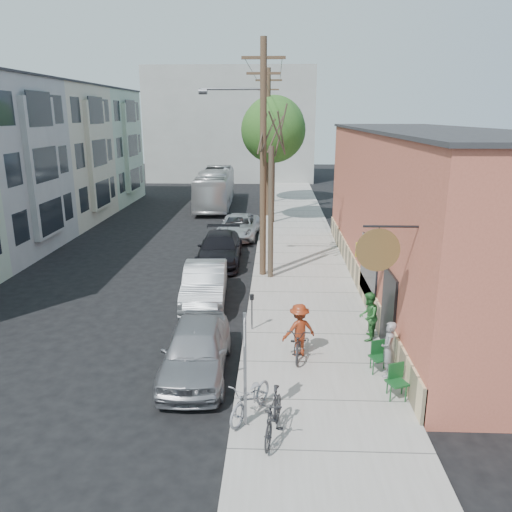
{
  "coord_description": "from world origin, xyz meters",
  "views": [
    {
      "loc": [
        3.0,
        -15.23,
        7.14
      ],
      "look_at": [
        2.21,
        4.57,
        1.5
      ],
      "focal_mm": 35.0,
      "sensor_mm": 36.0,
      "label": 1
    }
  ],
  "objects_px": {
    "cyclist": "(299,330)",
    "patron_grey": "(388,349)",
    "bus": "(215,188)",
    "patio_chair_b": "(397,382)",
    "parked_bike_b": "(251,398)",
    "parked_bike_a": "(273,415)",
    "tree_leafy_mid": "(273,130)",
    "patron_green": "(368,316)",
    "sign_post": "(245,359)",
    "patio_chair_a": "(379,357)",
    "car_1": "(205,284)",
    "tree_leafy_far": "(274,127)",
    "utility_pole_near": "(262,157)",
    "car_0": "(196,349)",
    "car_3": "(239,226)",
    "car_2": "(220,249)",
    "parking_meter_near": "(252,306)",
    "tree_bare": "(271,214)",
    "parking_meter_far": "(261,238)"
  },
  "relations": [
    {
      "from": "tree_leafy_mid",
      "to": "car_0",
      "type": "distance_m",
      "value": 21.09
    },
    {
      "from": "utility_pole_near",
      "to": "parked_bike_b",
      "type": "height_order",
      "value": "utility_pole_near"
    },
    {
      "from": "patio_chair_b",
      "to": "parked_bike_b",
      "type": "bearing_deg",
      "value": 171.38
    },
    {
      "from": "bus",
      "to": "car_0",
      "type": "bearing_deg",
      "value": -86.24
    },
    {
      "from": "parking_meter_near",
      "to": "patio_chair_a",
      "type": "xyz_separation_m",
      "value": [
        3.7,
        -2.76,
        -0.39
      ]
    },
    {
      "from": "parked_bike_a",
      "to": "bus",
      "type": "bearing_deg",
      "value": 109.97
    },
    {
      "from": "tree_leafy_far",
      "to": "patio_chair_b",
      "type": "height_order",
      "value": "tree_leafy_far"
    },
    {
      "from": "tree_leafy_far",
      "to": "parked_bike_a",
      "type": "bearing_deg",
      "value": -89.64
    },
    {
      "from": "sign_post",
      "to": "bus",
      "type": "height_order",
      "value": "sign_post"
    },
    {
      "from": "patio_chair_b",
      "to": "patron_grey",
      "type": "relative_size",
      "value": 0.55
    },
    {
      "from": "cyclist",
      "to": "car_3",
      "type": "relative_size",
      "value": 0.34
    },
    {
      "from": "patio_chair_b",
      "to": "car_1",
      "type": "bearing_deg",
      "value": 107.43
    },
    {
      "from": "patron_grey",
      "to": "cyclist",
      "type": "relative_size",
      "value": 0.98
    },
    {
      "from": "tree_bare",
      "to": "car_2",
      "type": "xyz_separation_m",
      "value": [
        -2.53,
        2.52,
        -2.27
      ]
    },
    {
      "from": "tree_leafy_mid",
      "to": "car_1",
      "type": "relative_size",
      "value": 1.77
    },
    {
      "from": "parked_bike_b",
      "to": "car_1",
      "type": "xyz_separation_m",
      "value": [
        -2.2,
        7.89,
        0.13
      ]
    },
    {
      "from": "tree_leafy_mid",
      "to": "patron_green",
      "type": "xyz_separation_m",
      "value": [
        3.19,
        -18.16,
        -5.21
      ]
    },
    {
      "from": "car_2",
      "to": "patron_green",
      "type": "bearing_deg",
      "value": -58.45
    },
    {
      "from": "tree_bare",
      "to": "patron_grey",
      "type": "bearing_deg",
      "value": -68.91
    },
    {
      "from": "parked_bike_b",
      "to": "bus",
      "type": "xyz_separation_m",
      "value": [
        -4.3,
        29.15,
        0.84
      ]
    },
    {
      "from": "tree_leafy_far",
      "to": "patron_grey",
      "type": "distance_m",
      "value": 29.36
    },
    {
      "from": "tree_leafy_mid",
      "to": "tree_leafy_far",
      "type": "relative_size",
      "value": 0.95
    },
    {
      "from": "parked_bike_a",
      "to": "parked_bike_b",
      "type": "xyz_separation_m",
      "value": [
        -0.54,
        0.77,
        -0.07
      ]
    },
    {
      "from": "tree_leafy_far",
      "to": "sign_post",
      "type": "bearing_deg",
      "value": -90.83
    },
    {
      "from": "utility_pole_near",
      "to": "parked_bike_a",
      "type": "xyz_separation_m",
      "value": [
        0.61,
        -11.84,
        -4.72
      ]
    },
    {
      "from": "patio_chair_b",
      "to": "car_3",
      "type": "xyz_separation_m",
      "value": [
        -5.33,
        17.78,
        0.08
      ]
    },
    {
      "from": "parked_bike_a",
      "to": "parked_bike_b",
      "type": "bearing_deg",
      "value": 135.69
    },
    {
      "from": "sign_post",
      "to": "patio_chair_a",
      "type": "height_order",
      "value": "sign_post"
    },
    {
      "from": "car_3",
      "to": "bus",
      "type": "bearing_deg",
      "value": 107.52
    },
    {
      "from": "cyclist",
      "to": "patron_grey",
      "type": "bearing_deg",
      "value": 131.04
    },
    {
      "from": "patron_grey",
      "to": "parked_bike_b",
      "type": "relative_size",
      "value": 0.88
    },
    {
      "from": "tree_leafy_far",
      "to": "parked_bike_a",
      "type": "height_order",
      "value": "tree_leafy_far"
    },
    {
      "from": "cyclist",
      "to": "sign_post",
      "type": "bearing_deg",
      "value": 44.73
    },
    {
      "from": "cyclist",
      "to": "bus",
      "type": "height_order",
      "value": "bus"
    },
    {
      "from": "patron_green",
      "to": "car_0",
      "type": "relative_size",
      "value": 0.36
    },
    {
      "from": "patron_green",
      "to": "car_1",
      "type": "distance_m",
      "value": 6.73
    },
    {
      "from": "sign_post",
      "to": "parked_bike_b",
      "type": "bearing_deg",
      "value": 72.7
    },
    {
      "from": "sign_post",
      "to": "patio_chair_a",
      "type": "relative_size",
      "value": 3.18
    },
    {
      "from": "patron_green",
      "to": "parked_bike_b",
      "type": "relative_size",
      "value": 0.88
    },
    {
      "from": "cyclist",
      "to": "parking_meter_far",
      "type": "bearing_deg",
      "value": -106.41
    },
    {
      "from": "utility_pole_near",
      "to": "patio_chair_a",
      "type": "xyz_separation_m",
      "value": [
        3.56,
        -8.81,
        -4.82
      ]
    },
    {
      "from": "cyclist",
      "to": "bus",
      "type": "relative_size",
      "value": 0.15
    },
    {
      "from": "patio_chair_a",
      "to": "parked_bike_b",
      "type": "height_order",
      "value": "parked_bike_b"
    },
    {
      "from": "sign_post",
      "to": "patron_green",
      "type": "xyz_separation_m",
      "value": [
        3.64,
        4.73,
        -0.89
      ]
    },
    {
      "from": "patio_chair_a",
      "to": "car_3",
      "type": "xyz_separation_m",
      "value": [
        -5.15,
        16.44,
        0.08
      ]
    },
    {
      "from": "parked_bike_a",
      "to": "bus",
      "type": "relative_size",
      "value": 0.17
    },
    {
      "from": "sign_post",
      "to": "patron_grey",
      "type": "bearing_deg",
      "value": 32.71
    },
    {
      "from": "parked_bike_a",
      "to": "car_1",
      "type": "distance_m",
      "value": 9.09
    },
    {
      "from": "sign_post",
      "to": "car_3",
      "type": "height_order",
      "value": "sign_post"
    },
    {
      "from": "tree_leafy_far",
      "to": "patio_chair_b",
      "type": "relative_size",
      "value": 9.65
    }
  ]
}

